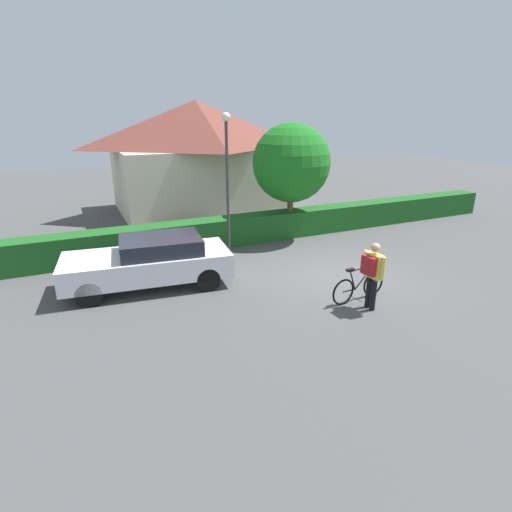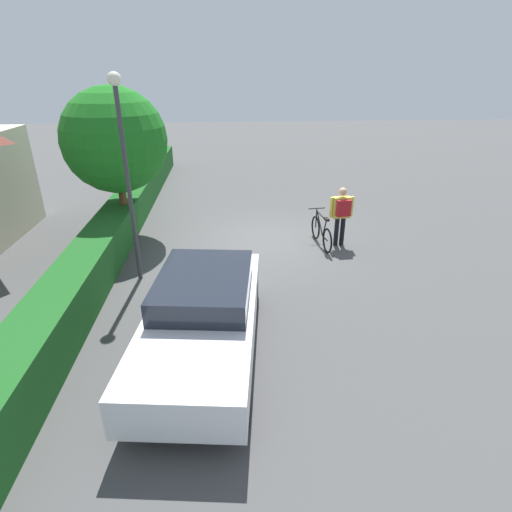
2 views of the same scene
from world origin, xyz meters
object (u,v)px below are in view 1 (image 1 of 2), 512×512
(parked_car_near, at_px, (150,261))
(street_lamp, at_px, (227,167))
(bicycle, at_px, (359,286))
(person_rider, at_px, (372,270))
(tree_kerbside, at_px, (291,163))

(parked_car_near, bearing_deg, street_lamp, 29.60)
(bicycle, height_order, street_lamp, street_lamp)
(parked_car_near, distance_m, person_rider, 5.91)
(bicycle, distance_m, street_lamp, 5.76)
(parked_car_near, height_order, bicycle, parked_car_near)
(person_rider, bearing_deg, tree_kerbside, 78.62)
(street_lamp, xyz_separation_m, tree_kerbside, (2.89, 0.89, -0.11))
(person_rider, relative_size, street_lamp, 0.37)
(bicycle, xyz_separation_m, person_rider, (-0.07, -0.52, 0.65))
(parked_car_near, relative_size, tree_kerbside, 1.08)
(tree_kerbside, bearing_deg, person_rider, -101.38)
(bicycle, xyz_separation_m, tree_kerbside, (1.19, 5.75, 2.46))
(person_rider, xyz_separation_m, street_lamp, (-1.63, 5.38, 1.92))
(street_lamp, bearing_deg, person_rider, -73.11)
(street_lamp, height_order, tree_kerbside, street_lamp)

